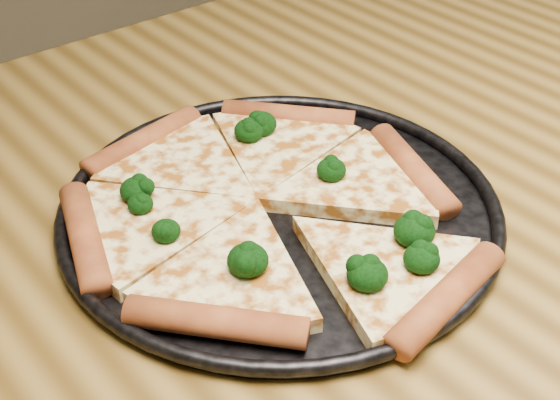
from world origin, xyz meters
TOP-DOWN VIEW (x-y plane):
  - dining_table at (0.00, 0.00)m, footprint 1.20×0.90m
  - pizza_pan at (-0.08, 0.05)m, footprint 0.35×0.35m
  - pizza at (-0.09, 0.05)m, footprint 0.32×0.35m
  - broccoli_florets at (-0.09, 0.03)m, footprint 0.17×0.24m

SIDE VIEW (x-z plane):
  - dining_table at x=0.00m, z-range 0.28..1.03m
  - pizza_pan at x=-0.08m, z-range 0.75..0.77m
  - pizza at x=-0.09m, z-range 0.75..0.78m
  - broccoli_florets at x=-0.09m, z-range 0.76..0.79m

